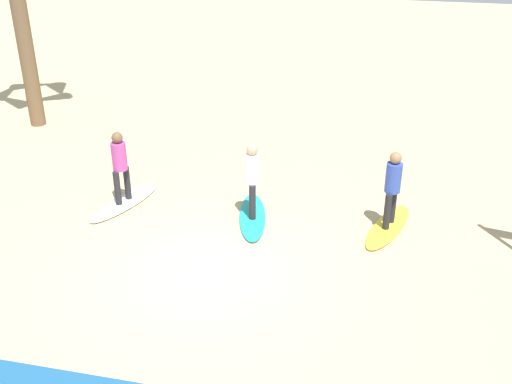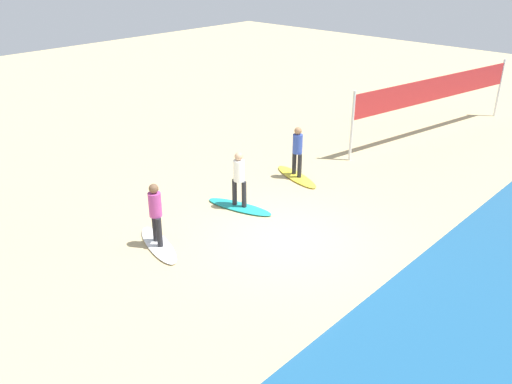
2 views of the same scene
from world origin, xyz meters
TOP-DOWN VIEW (x-y plane):
  - ground_plane at (0.00, 0.00)m, footprint 60.00×60.00m
  - surfboard_yellow at (-3.26, -2.31)m, footprint 1.18×2.17m
  - surfer_yellow at (-3.26, -2.31)m, footprint 0.32×0.44m
  - surfboard_teal at (-0.41, -2.12)m, footprint 1.01×2.17m
  - surfer_teal at (-0.41, -2.12)m, footprint 0.32×0.45m
  - surfboard_white at (2.53, -2.11)m, footprint 1.19×2.17m
  - surfer_white at (2.53, -2.11)m, footprint 0.32×0.44m

SIDE VIEW (x-z plane):
  - ground_plane at x=0.00m, z-range 0.00..0.00m
  - surfboard_yellow at x=-3.26m, z-range 0.00..0.09m
  - surfboard_teal at x=-0.41m, z-range 0.00..0.09m
  - surfboard_white at x=2.53m, z-range 0.00..0.09m
  - surfer_yellow at x=-3.26m, z-range 0.22..1.86m
  - surfer_teal at x=-0.41m, z-range 0.22..1.86m
  - surfer_white at x=2.53m, z-range 0.22..1.86m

